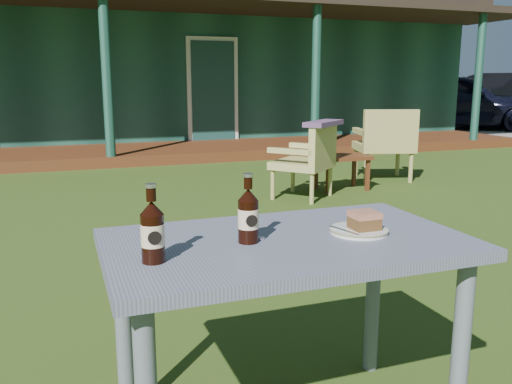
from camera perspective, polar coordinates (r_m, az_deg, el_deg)
name	(u,v)px	position (r m, az deg, el deg)	size (l,w,h in m)	color
ground	(186,280)	(3.50, -7.42, -9.14)	(80.00, 80.00, 0.00)	#334916
pavilion	(87,63)	(12.61, -17.35, 12.85)	(15.80, 8.30, 3.45)	#1A4337
gravel_strip	(494,126)	(16.24, 23.77, 6.37)	(9.00, 6.00, 0.02)	gray
car_near	(454,101)	(14.93, 20.08, 9.00)	(1.70, 4.23, 1.44)	black
cafe_table	(286,267)	(1.85, 3.22, -7.91)	(1.20, 0.70, 0.72)	slate
plate	(359,230)	(1.91, 10.77, -3.98)	(0.20, 0.20, 0.01)	silver
cake_slice	(364,220)	(1.90, 11.34, -2.91)	(0.09, 0.09, 0.06)	#52351A
fork	(344,231)	(1.87, 9.22, -4.03)	(0.01, 0.14, 0.00)	silver
cola_bottle_near	(248,215)	(1.75, -0.82, -2.46)	(0.07, 0.07, 0.23)	black
cola_bottle_far	(153,231)	(1.59, -10.84, -4.08)	(0.07, 0.07, 0.23)	black
bottle_cap	(260,238)	(1.80, 0.46, -4.88)	(0.03, 0.03, 0.01)	silver
armchair_left	(309,158)	(5.74, 5.59, 3.63)	(0.79, 0.79, 0.78)	tan
armchair_right	(386,141)	(6.94, 13.50, 5.29)	(0.81, 0.78, 0.89)	tan
floral_throw	(324,123)	(5.64, 7.14, 7.19)	(0.60, 0.21, 0.05)	#5A3C60
side_table	(342,160)	(6.25, 9.04, 3.30)	(0.60, 0.40, 0.40)	#542914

